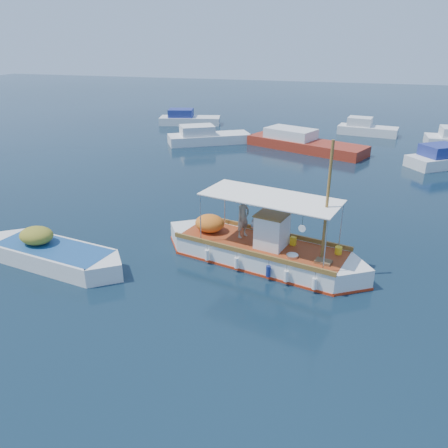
# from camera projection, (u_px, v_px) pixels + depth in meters

# --- Properties ---
(ground) EXTENTS (160.00, 160.00, 0.00)m
(ground) POSITION_uv_depth(u_px,v_px,m) (247.00, 258.00, 18.54)
(ground) COLOR black
(ground) RESTS_ON ground
(fishing_caique) EXTENTS (8.92, 3.93, 5.58)m
(fishing_caique) POSITION_uv_depth(u_px,v_px,m) (260.00, 250.00, 18.08)
(fishing_caique) COLOR white
(fishing_caique) RESTS_ON ground
(dinghy) EXTENTS (6.83, 2.70, 1.69)m
(dinghy) POSITION_uv_depth(u_px,v_px,m) (54.00, 256.00, 17.95)
(dinghy) COLOR white
(dinghy) RESTS_ON ground
(bg_boat_nw) EXTENTS (7.28, 5.68, 1.80)m
(bg_boat_nw) POSITION_uv_depth(u_px,v_px,m) (207.00, 138.00, 38.17)
(bg_boat_nw) COLOR silver
(bg_boat_nw) RESTS_ON ground
(bg_boat_n) EXTENTS (10.26, 6.38, 1.80)m
(bg_boat_n) POSITION_uv_depth(u_px,v_px,m) (302.00, 144.00, 36.08)
(bg_boat_n) COLOR maroon
(bg_boat_n) RESTS_ON ground
(bg_boat_ne) EXTENTS (6.27, 5.42, 1.80)m
(bg_boat_ne) POSITION_uv_depth(u_px,v_px,m) (446.00, 159.00, 31.52)
(bg_boat_ne) COLOR silver
(bg_boat_ne) RESTS_ON ground
(bg_boat_far_w) EXTENTS (6.68, 3.77, 1.80)m
(bg_boat_far_w) POSITION_uv_depth(u_px,v_px,m) (188.00, 120.00, 46.42)
(bg_boat_far_w) COLOR silver
(bg_boat_far_w) RESTS_ON ground
(bg_boat_far_n) EXTENTS (5.64, 2.78, 1.80)m
(bg_boat_far_n) POSITION_uv_depth(u_px,v_px,m) (366.00, 129.00, 41.54)
(bg_boat_far_n) COLOR silver
(bg_boat_far_n) RESTS_ON ground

